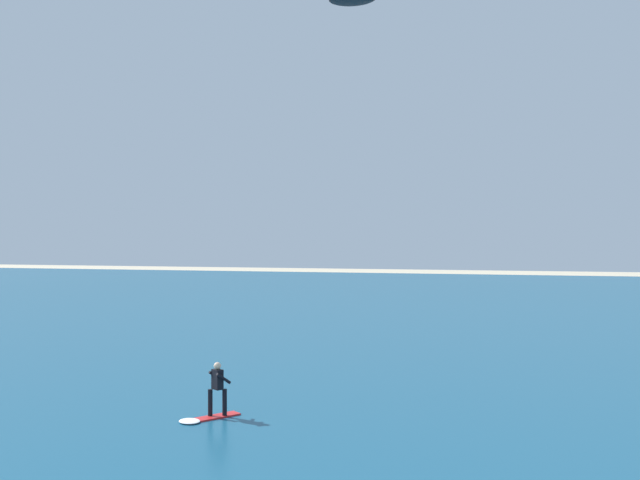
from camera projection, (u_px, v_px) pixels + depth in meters
The scene contains 2 objects.
ocean at pixel (445, 305), 56.28m from camera, with size 160.00×90.00×0.10m, color navy.
kitesurfer at pixel (212, 398), 21.53m from camera, with size 1.62×1.91×1.67m.
Camera 1 is at (4.58, -5.37, 5.64)m, focal length 40.16 mm.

